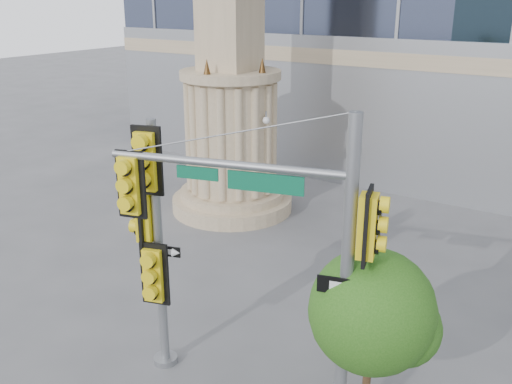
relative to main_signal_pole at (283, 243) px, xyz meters
The scene contains 4 objects.
monument 11.41m from the main_signal_pole, 130.01° to the left, with size 4.40×4.40×16.60m.
main_signal_pole is the anchor object (origin of this frame).
secondary_signal_pole 3.13m from the main_signal_pole, behind, with size 1.00×0.72×5.38m.
street_tree 2.10m from the main_signal_pole, 32.07° to the left, with size 2.26×2.21×3.52m.
Camera 1 is at (5.58, -7.09, 7.60)m, focal length 40.00 mm.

